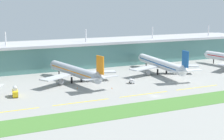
% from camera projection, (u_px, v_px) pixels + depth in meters
% --- Properties ---
extents(ground_plane, '(600.00, 600.00, 0.00)m').
position_uv_depth(ground_plane, '(155.00, 96.00, 177.28)').
color(ground_plane, gray).
extents(terminal_building, '(288.00, 34.00, 27.44)m').
position_uv_depth(terminal_building, '(83.00, 53.00, 262.02)').
color(terminal_building, slate).
rests_on(terminal_building, ground).
extents(airliner_near_middle, '(48.26, 63.73, 18.90)m').
position_uv_depth(airliner_near_middle, '(75.00, 71.00, 207.49)').
color(airliner_near_middle, '#ADB2BC').
rests_on(airliner_near_middle, ground).
extents(airliner_far_middle, '(48.47, 68.99, 18.90)m').
position_uv_depth(airliner_far_middle, '(161.00, 64.00, 232.54)').
color(airliner_far_middle, white).
rests_on(airliner_far_middle, ground).
extents(taxiway_stripe_west, '(28.00, 0.70, 0.04)m').
position_uv_depth(taxiway_stripe_west, '(7.00, 112.00, 151.76)').
color(taxiway_stripe_west, yellow).
rests_on(taxiway_stripe_west, ground).
extents(taxiway_stripe_mid_west, '(28.00, 0.70, 0.04)m').
position_uv_depth(taxiway_stripe_mid_west, '(81.00, 102.00, 166.33)').
color(taxiway_stripe_mid_west, yellow).
rests_on(taxiway_stripe_mid_west, ground).
extents(taxiway_stripe_centre, '(28.00, 0.70, 0.04)m').
position_uv_depth(taxiway_stripe_centre, '(144.00, 94.00, 180.89)').
color(taxiway_stripe_centre, yellow).
rests_on(taxiway_stripe_centre, ground).
extents(taxiway_stripe_mid_east, '(28.00, 0.70, 0.04)m').
position_uv_depth(taxiway_stripe_mid_east, '(197.00, 87.00, 195.46)').
color(taxiway_stripe_mid_east, yellow).
rests_on(taxiway_stripe_mid_east, ground).
extents(grass_verge, '(300.00, 18.00, 0.10)m').
position_uv_depth(grass_verge, '(173.00, 104.00, 163.68)').
color(grass_verge, '#477A33').
rests_on(grass_verge, ground).
extents(fuel_truck, '(3.68, 7.51, 4.95)m').
position_uv_depth(fuel_truck, '(15.00, 92.00, 176.16)').
color(fuel_truck, gold).
rests_on(fuel_truck, ground).
extents(baggage_cart, '(2.30, 3.76, 2.48)m').
position_uv_depth(baggage_cart, '(132.00, 81.00, 205.42)').
color(baggage_cart, silver).
rests_on(baggage_cart, ground).
extents(safety_cone_left_wingtip, '(0.56, 0.56, 0.70)m').
position_uv_depth(safety_cone_left_wingtip, '(112.00, 88.00, 192.47)').
color(safety_cone_left_wingtip, orange).
rests_on(safety_cone_left_wingtip, ground).
extents(safety_cone_nose_front, '(0.56, 0.56, 0.70)m').
position_uv_depth(safety_cone_nose_front, '(77.00, 88.00, 193.33)').
color(safety_cone_nose_front, orange).
rests_on(safety_cone_nose_front, ground).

